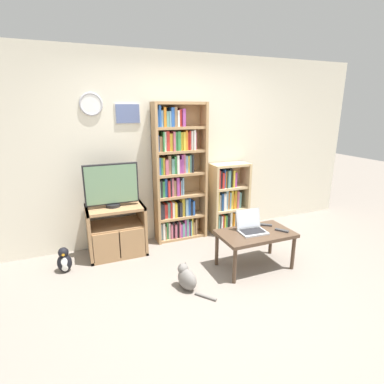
{
  "coord_description": "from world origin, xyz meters",
  "views": [
    {
      "loc": [
        -1.41,
        -2.29,
        1.89
      ],
      "look_at": [
        -0.08,
        0.95,
        0.89
      ],
      "focal_mm": 28.0,
      "sensor_mm": 36.0,
      "label": 1
    }
  ],
  "objects_px": {
    "cat": "(187,278)",
    "penguin_figurine": "(64,261)",
    "coffee_table": "(255,236)",
    "tv_stand": "(117,230)",
    "bookshelf_tall": "(177,176)",
    "remote_far_from_laptop": "(282,230)",
    "remote_near_laptop": "(265,225)",
    "bookshelf_short": "(226,199)",
    "laptop": "(251,226)",
    "television": "(112,185)"
  },
  "relations": [
    {
      "from": "remote_far_from_laptop",
      "to": "laptop",
      "type": "bearing_deg",
      "value": -57.03
    },
    {
      "from": "laptop",
      "to": "penguin_figurine",
      "type": "height_order",
      "value": "laptop"
    },
    {
      "from": "remote_far_from_laptop",
      "to": "bookshelf_tall",
      "type": "bearing_deg",
      "value": -89.54
    },
    {
      "from": "remote_far_from_laptop",
      "to": "penguin_figurine",
      "type": "height_order",
      "value": "remote_far_from_laptop"
    },
    {
      "from": "remote_near_laptop",
      "to": "penguin_figurine",
      "type": "height_order",
      "value": "remote_near_laptop"
    },
    {
      "from": "bookshelf_short",
      "to": "coffee_table",
      "type": "height_order",
      "value": "bookshelf_short"
    },
    {
      "from": "television",
      "to": "remote_far_from_laptop",
      "type": "xyz_separation_m",
      "value": [
        1.81,
        -1.07,
        -0.48
      ]
    },
    {
      "from": "television",
      "to": "laptop",
      "type": "distance_m",
      "value": 1.78
    },
    {
      "from": "television",
      "to": "remote_far_from_laptop",
      "type": "bearing_deg",
      "value": -30.53
    },
    {
      "from": "remote_near_laptop",
      "to": "cat",
      "type": "height_order",
      "value": "remote_near_laptop"
    },
    {
      "from": "tv_stand",
      "to": "remote_far_from_laptop",
      "type": "relative_size",
      "value": 4.62
    },
    {
      "from": "penguin_figurine",
      "to": "coffee_table",
      "type": "bearing_deg",
      "value": -19.42
    },
    {
      "from": "tv_stand",
      "to": "laptop",
      "type": "xyz_separation_m",
      "value": [
        1.44,
        -0.94,
        0.18
      ]
    },
    {
      "from": "bookshelf_short",
      "to": "cat",
      "type": "height_order",
      "value": "bookshelf_short"
    },
    {
      "from": "bookshelf_tall",
      "to": "penguin_figurine",
      "type": "relative_size",
      "value": 6.37
    },
    {
      "from": "coffee_table",
      "to": "remote_far_from_laptop",
      "type": "relative_size",
      "value": 5.64
    },
    {
      "from": "laptop",
      "to": "remote_near_laptop",
      "type": "distance_m",
      "value": 0.29
    },
    {
      "from": "bookshelf_short",
      "to": "remote_far_from_laptop",
      "type": "xyz_separation_m",
      "value": [
        0.09,
        -1.22,
        -0.06
      ]
    },
    {
      "from": "remote_near_laptop",
      "to": "penguin_figurine",
      "type": "distance_m",
      "value": 2.47
    },
    {
      "from": "coffee_table",
      "to": "tv_stand",
      "type": "bearing_deg",
      "value": 146.31
    },
    {
      "from": "remote_far_from_laptop",
      "to": "tv_stand",
      "type": "bearing_deg",
      "value": -65.81
    },
    {
      "from": "tv_stand",
      "to": "cat",
      "type": "height_order",
      "value": "tv_stand"
    },
    {
      "from": "bookshelf_tall",
      "to": "remote_far_from_laptop",
      "type": "xyz_separation_m",
      "value": [
        0.88,
        -1.25,
        -0.48
      ]
    },
    {
      "from": "bookshelf_tall",
      "to": "remote_far_from_laptop",
      "type": "distance_m",
      "value": 1.6
    },
    {
      "from": "cat",
      "to": "bookshelf_short",
      "type": "bearing_deg",
      "value": 30.31
    },
    {
      "from": "tv_stand",
      "to": "penguin_figurine",
      "type": "bearing_deg",
      "value": -160.26
    },
    {
      "from": "bookshelf_tall",
      "to": "bookshelf_short",
      "type": "xyz_separation_m",
      "value": [
        0.79,
        -0.03,
        -0.42
      ]
    },
    {
      "from": "laptop",
      "to": "remote_far_from_laptop",
      "type": "bearing_deg",
      "value": -19.16
    },
    {
      "from": "coffee_table",
      "to": "remote_near_laptop",
      "type": "relative_size",
      "value": 5.72
    },
    {
      "from": "coffee_table",
      "to": "remote_near_laptop",
      "type": "xyz_separation_m",
      "value": [
        0.23,
        0.13,
        0.06
      ]
    },
    {
      "from": "bookshelf_tall",
      "to": "remote_near_laptop",
      "type": "bearing_deg",
      "value": -52.04
    },
    {
      "from": "coffee_table",
      "to": "penguin_figurine",
      "type": "distance_m",
      "value": 2.28
    },
    {
      "from": "bookshelf_tall",
      "to": "laptop",
      "type": "height_order",
      "value": "bookshelf_tall"
    },
    {
      "from": "coffee_table",
      "to": "penguin_figurine",
      "type": "bearing_deg",
      "value": 160.58
    },
    {
      "from": "television",
      "to": "coffee_table",
      "type": "xyz_separation_m",
      "value": [
        1.5,
        -0.97,
        -0.54
      ]
    },
    {
      "from": "bookshelf_tall",
      "to": "coffee_table",
      "type": "bearing_deg",
      "value": -63.68
    },
    {
      "from": "bookshelf_short",
      "to": "laptop",
      "type": "bearing_deg",
      "value": -103.54
    },
    {
      "from": "remote_near_laptop",
      "to": "cat",
      "type": "bearing_deg",
      "value": 138.53
    },
    {
      "from": "laptop",
      "to": "cat",
      "type": "bearing_deg",
      "value": -166.66
    },
    {
      "from": "remote_near_laptop",
      "to": "cat",
      "type": "distance_m",
      "value": 1.23
    },
    {
      "from": "tv_stand",
      "to": "coffee_table",
      "type": "height_order",
      "value": "tv_stand"
    },
    {
      "from": "television",
      "to": "remote_near_laptop",
      "type": "relative_size",
      "value": 4.3
    },
    {
      "from": "television",
      "to": "cat",
      "type": "relative_size",
      "value": 1.4
    },
    {
      "from": "tv_stand",
      "to": "remote_far_from_laptop",
      "type": "xyz_separation_m",
      "value": [
        1.79,
        -1.08,
        0.13
      ]
    },
    {
      "from": "coffee_table",
      "to": "cat",
      "type": "distance_m",
      "value": 0.97
    },
    {
      "from": "tv_stand",
      "to": "remote_near_laptop",
      "type": "bearing_deg",
      "value": -26.69
    },
    {
      "from": "cat",
      "to": "penguin_figurine",
      "type": "bearing_deg",
      "value": 127.68
    },
    {
      "from": "cat",
      "to": "penguin_figurine",
      "type": "distance_m",
      "value": 1.49
    },
    {
      "from": "coffee_table",
      "to": "laptop",
      "type": "distance_m",
      "value": 0.13
    },
    {
      "from": "television",
      "to": "laptop",
      "type": "relative_size",
      "value": 2.02
    }
  ]
}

